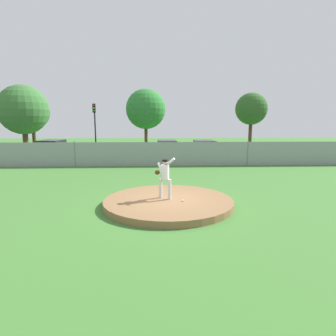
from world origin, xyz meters
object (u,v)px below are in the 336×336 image
parked_car_burgundy (52,150)px  parked_car_champagne (204,149)px  baseball (183,201)px  traffic_light_near (95,120)px  pitcher_youth (165,175)px  parked_car_teal (167,150)px

parked_car_burgundy → parked_car_champagne: size_ratio=0.97×
baseball → traffic_light_near: bearing=110.6°
pitcher_youth → parked_car_teal: 14.27m
traffic_light_near → pitcher_youth: bearing=-70.8°
parked_car_teal → parked_car_burgundy: parked_car_burgundy is taller
parked_car_champagne → traffic_light_near: bearing=158.1°
parked_car_teal → traffic_light_near: bearing=146.8°
baseball → traffic_light_near: traffic_light_near is taller
pitcher_youth → traffic_light_near: (-6.63, 19.00, 2.22)m
parked_car_teal → traffic_light_near: 9.09m
baseball → pitcher_youth: bearing=146.9°
pitcher_youth → parked_car_champagne: (4.09, 14.70, -0.46)m
parked_car_teal → traffic_light_near: size_ratio=0.91×
pitcher_youth → parked_car_champagne: bearing=74.5°
parked_car_teal → parked_car_burgundy: (-9.97, -0.25, 0.03)m
pitcher_youth → parked_car_burgundy: size_ratio=0.37×
pitcher_youth → parked_car_teal: bearing=87.4°
baseball → parked_car_burgundy: size_ratio=0.02×
parked_car_burgundy → traffic_light_near: bearing=61.7°
parked_car_teal → baseball: bearing=-89.9°
parked_car_champagne → traffic_light_near: traffic_light_near is taller
pitcher_youth → parked_car_teal: size_ratio=0.36×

